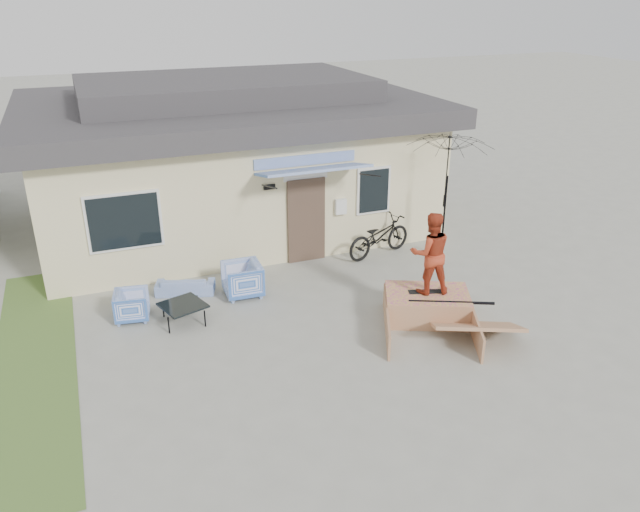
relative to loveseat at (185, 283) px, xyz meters
name	(u,v)px	position (x,y,z in m)	size (l,w,h in m)	color
ground	(341,360)	(2.13, -3.77, -0.25)	(90.00, 90.00, 0.00)	gray
grass_strip	(35,362)	(-3.07, -1.77, -0.25)	(1.40, 8.00, 0.01)	#42612A
house	(228,155)	(2.13, 4.22, 1.69)	(10.80, 8.49, 4.10)	beige
loveseat	(185,283)	(0.00, 0.00, 0.00)	(1.28, 0.38, 0.50)	#285AB3
armchair_left	(132,304)	(-1.21, -0.78, 0.09)	(0.66, 0.62, 0.68)	#285AB3
armchair_right	(242,278)	(1.16, -0.57, 0.16)	(0.81, 0.75, 0.83)	#285AB3
coffee_table	(184,313)	(-0.27, -1.28, -0.05)	(0.80, 0.80, 0.39)	black
bicycle	(379,232)	(4.94, 0.32, 0.37)	(0.67, 1.93, 1.24)	black
patio_umbrella	(446,190)	(6.38, -0.34, 1.50)	(2.29, 2.16, 2.20)	black
skate_ramp	(427,306)	(4.39, -2.97, 0.03)	(1.68, 2.24, 0.56)	#A77450
skateboard	(427,291)	(4.41, -2.92, 0.33)	(0.77, 0.19, 0.05)	black
skater	(431,252)	(4.41, -2.92, 1.20)	(0.83, 0.64, 1.69)	#AD391F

